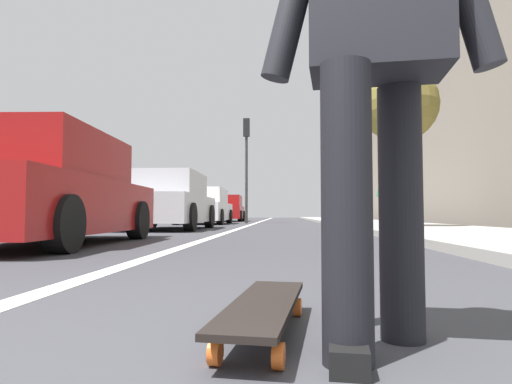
{
  "coord_description": "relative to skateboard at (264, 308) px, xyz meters",
  "views": [
    {
      "loc": [
        -0.46,
        -0.07,
        0.4
      ],
      "look_at": [
        10.05,
        0.6,
        0.94
      ],
      "focal_mm": 30.39,
      "sensor_mm": 36.0,
      "label": 1
    }
  ],
  "objects": [
    {
      "name": "parked_car_end",
      "position": [
        23.11,
        3.16,
        0.6
      ],
      "size": [
        4.55,
        2.01,
        1.46
      ],
      "color": "maroon",
      "rests_on": "ground"
    },
    {
      "name": "parked_car_far",
      "position": [
        16.18,
        3.19,
        0.6
      ],
      "size": [
        4.34,
        1.96,
        1.46
      ],
      "color": "silver",
      "rests_on": "ground"
    },
    {
      "name": "traffic_light",
      "position": [
        17.63,
        1.57,
        3.11
      ],
      "size": [
        0.33,
        0.28,
        4.67
      ],
      "color": "#2D2D2D",
      "rests_on": "ground"
    },
    {
      "name": "parked_car_mid",
      "position": [
        9.87,
        2.99,
        0.63
      ],
      "size": [
        4.44,
        1.99,
        1.5
      ],
      "color": "#B7B7BC",
      "rests_on": "ground"
    },
    {
      "name": "pedestrian_distant",
      "position": [
        9.54,
        -2.75,
        0.86
      ],
      "size": [
        0.47,
        0.73,
        1.66
      ],
      "color": "black",
      "rests_on": "ground"
    },
    {
      "name": "lane_stripe_white",
      "position": [
        19.0,
        1.17,
        -0.09
      ],
      "size": [
        52.0,
        0.16,
        0.01
      ],
      "primitive_type": "cube",
      "color": "silver",
      "rests_on": "ground"
    },
    {
      "name": "building_facade",
      "position": [
        21.0,
        -6.49,
        6.09
      ],
      "size": [
        40.0,
        1.2,
        12.37
      ],
      "primitive_type": "cube",
      "color": "gray",
      "rests_on": "ground"
    },
    {
      "name": "ground_plane",
      "position": [
        9.0,
        0.0,
        -0.09
      ],
      "size": [
        80.0,
        80.0,
        0.0
      ],
      "primitive_type": "plane",
      "color": "#38383D"
    },
    {
      "name": "skater_person",
      "position": [
        -0.15,
        -0.35,
        0.84
      ],
      "size": [
        0.44,
        0.72,
        1.64
      ],
      "color": "black",
      "rests_on": "ground"
    },
    {
      "name": "parked_car_near",
      "position": [
        4.06,
        3.04,
        0.6
      ],
      "size": [
        4.19,
        1.96,
        1.46
      ],
      "color": "maroon",
      "rests_on": "ground"
    },
    {
      "name": "skateboard",
      "position": [
        0.0,
        0.0,
        0.0
      ],
      "size": [
        0.86,
        0.29,
        0.11
      ],
      "color": "orange",
      "rests_on": "ground"
    },
    {
      "name": "sidewalk_curb",
      "position": [
        17.0,
        -3.34,
        -0.04
      ],
      "size": [
        52.0,
        3.2,
        0.11
      ],
      "primitive_type": "cube",
      "color": "#9E9B93",
      "rests_on": "ground"
    },
    {
      "name": "street_tree_mid",
      "position": [
        9.32,
        -2.94,
        2.99
      ],
      "size": [
        1.87,
        1.87,
        4.05
      ],
      "color": "brown",
      "rests_on": "ground"
    }
  ]
}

